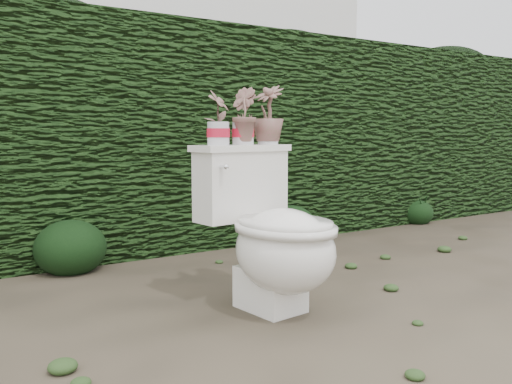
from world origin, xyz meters
TOP-DOWN VIEW (x-y plane):
  - ground at (0.00, 0.00)m, footprint 60.00×60.00m
  - hedge at (0.00, 1.60)m, footprint 8.00×1.00m
  - house_wall at (0.60, 6.00)m, footprint 8.00×3.50m
  - toilet at (-0.09, -0.20)m, footprint 0.53×0.73m
  - potted_plant_left at (-0.25, 0.02)m, footprint 0.16×0.14m
  - potted_plant_center at (-0.11, 0.04)m, footprint 0.14×0.16m
  - potted_plant_right at (0.06, 0.06)m, footprint 0.21×0.21m
  - liriope_clump_1 at (-0.70, 1.07)m, footprint 0.43×0.43m
  - liriope_clump_2 at (0.90, 0.99)m, footprint 0.40×0.40m
  - liriope_clump_3 at (2.46, 1.12)m, footprint 0.31×0.31m

SIDE VIEW (x-z plane):
  - ground at x=0.00m, z-range 0.00..0.00m
  - liriope_clump_3 at x=2.46m, z-range 0.00..0.24m
  - liriope_clump_2 at x=0.90m, z-range 0.00..0.32m
  - liriope_clump_1 at x=-0.70m, z-range 0.00..0.34m
  - toilet at x=-0.09m, z-range -0.03..0.74m
  - hedge at x=0.00m, z-range 0.00..1.60m
  - potted_plant_left at x=-0.25m, z-range 0.78..1.02m
  - potted_plant_center at x=-0.11m, z-range 0.78..1.05m
  - potted_plant_right at x=0.06m, z-range 0.78..1.06m
  - house_wall at x=0.60m, z-range 0.00..4.00m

